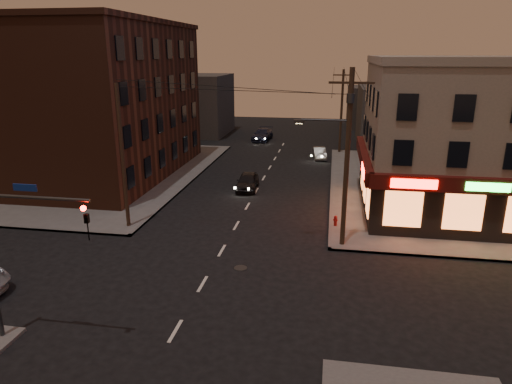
% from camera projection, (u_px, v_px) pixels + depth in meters
% --- Properties ---
extents(ground, '(120.00, 120.00, 0.00)m').
position_uv_depth(ground, '(203.00, 284.00, 22.36)').
color(ground, black).
rests_on(ground, ground).
extents(sidewalk_ne, '(24.00, 28.00, 0.15)m').
position_uv_depth(sidewalk_ne, '(479.00, 190.00, 37.39)').
color(sidewalk_ne, '#514F4C').
rests_on(sidewalk_ne, ground).
extents(sidewalk_nw, '(24.00, 28.00, 0.15)m').
position_uv_depth(sidewalk_nw, '(74.00, 172.00, 43.11)').
color(sidewalk_nw, '#514F4C').
rests_on(sidewalk_nw, ground).
extents(pizza_building, '(15.85, 12.85, 10.50)m').
position_uv_depth(pizza_building, '(481.00, 138.00, 30.92)').
color(pizza_building, gray).
rests_on(pizza_building, sidewalk_ne).
extents(brick_apartment, '(12.00, 20.00, 13.00)m').
position_uv_depth(brick_apartment, '(102.00, 102.00, 40.63)').
color(brick_apartment, '#472416').
rests_on(brick_apartment, sidewalk_nw).
extents(bg_building_ne_a, '(10.00, 12.00, 7.00)m').
position_uv_depth(bg_building_ne_a, '(401.00, 116.00, 54.93)').
color(bg_building_ne_a, '#3F3D3A').
rests_on(bg_building_ne_a, ground).
extents(bg_building_nw, '(9.00, 10.00, 8.00)m').
position_uv_depth(bg_building_nw, '(195.00, 104.00, 62.85)').
color(bg_building_nw, '#3F3D3A').
rests_on(bg_building_nw, ground).
extents(bg_building_ne_b, '(8.00, 8.00, 6.00)m').
position_uv_depth(bg_building_ne_b, '(374.00, 107.00, 68.59)').
color(bg_building_ne_b, '#3F3D3A').
rests_on(bg_building_ne_b, ground).
extents(utility_pole_main, '(4.20, 0.44, 10.00)m').
position_uv_depth(utility_pole_main, '(345.00, 150.00, 25.08)').
color(utility_pole_main, '#382619').
rests_on(utility_pole_main, sidewalk_ne).
extents(utility_pole_far, '(0.26, 0.26, 9.00)m').
position_uv_depth(utility_pole_far, '(341.00, 112.00, 50.08)').
color(utility_pole_far, '#382619').
rests_on(utility_pole_far, sidewalk_ne).
extents(utility_pole_west, '(0.24, 0.24, 9.00)m').
position_uv_depth(utility_pole_west, '(123.00, 158.00, 28.21)').
color(utility_pole_west, '#382619').
rests_on(utility_pole_west, sidewalk_nw).
extents(traffic_signal, '(4.49, 0.32, 6.47)m').
position_uv_depth(traffic_signal, '(10.00, 244.00, 16.75)').
color(traffic_signal, '#333538').
rests_on(traffic_signal, ground).
extents(sedan_near, '(1.83, 4.12, 1.38)m').
position_uv_depth(sedan_near, '(247.00, 181.00, 37.65)').
color(sedan_near, black).
rests_on(sedan_near, ground).
extents(sedan_mid, '(1.71, 3.72, 1.18)m').
position_uv_depth(sedan_mid, '(320.00, 153.00, 48.63)').
color(sedan_mid, '#63615C').
rests_on(sedan_mid, ground).
extents(sedan_far, '(2.39, 5.18, 1.47)m').
position_uv_depth(sedan_far, '(262.00, 135.00, 58.79)').
color(sedan_far, '#191E32').
rests_on(sedan_far, ground).
extents(fire_hydrant, '(0.31, 0.31, 0.68)m').
position_uv_depth(fire_hydrant, '(335.00, 220.00, 29.39)').
color(fire_hydrant, maroon).
rests_on(fire_hydrant, sidewalk_ne).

